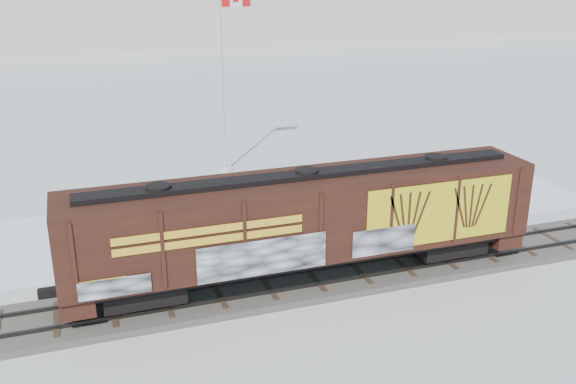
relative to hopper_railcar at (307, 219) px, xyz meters
name	(u,v)px	position (x,y,z in m)	size (l,w,h in m)	color
ground	(267,291)	(-1.66, 0.01, -2.91)	(500.00, 500.00, 0.00)	white
rail_track	(267,288)	(-1.66, 0.01, -2.76)	(50.00, 3.40, 0.43)	#59544C
parking_strip	(223,223)	(-1.66, 7.51, -2.89)	(40.00, 8.00, 0.03)	white
hopper_railcar	(307,219)	(0.00, 0.00, 0.00)	(18.94, 3.06, 4.43)	black
flagpole	(225,107)	(0.67, 15.99, 1.22)	(2.30, 0.90, 11.21)	silver
car_silver	(200,205)	(-2.65, 8.36, -2.09)	(1.85, 4.60, 1.57)	#A8AAAF
car_white	(149,220)	(-5.35, 7.41, -2.16)	(1.51, 4.34, 1.43)	white
car_dark	(334,189)	(4.77, 8.40, -2.08)	(2.22, 5.46, 1.58)	#202328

